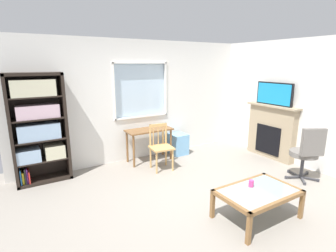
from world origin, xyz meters
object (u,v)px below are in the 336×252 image
object	(u,v)px
wooden_chair	(161,146)
coffee_table	(258,194)
bookshelf	(38,125)
office_chair	(307,151)
tv	(274,94)
fireplace	(271,131)
plastic_drawer_unit	(178,144)
desk_under_window	(149,134)
sippy_cup	(251,183)

from	to	relation	value
wooden_chair	coffee_table	world-z (taller)	wooden_chair
bookshelf	office_chair	size ratio (longest dim) A/B	1.92
wooden_chair	tv	size ratio (longest dim) A/B	1.05
fireplace	office_chair	distance (m)	1.24
wooden_chair	fireplace	size ratio (longest dim) A/B	0.74
plastic_drawer_unit	desk_under_window	bearing A→B (deg)	-176.32
tv	coffee_table	bearing A→B (deg)	-145.20
sippy_cup	plastic_drawer_unit	bearing A→B (deg)	78.88
desk_under_window	plastic_drawer_unit	xyz separation A→B (m)	(0.78, 0.05, -0.35)
fireplace	office_chair	bearing A→B (deg)	-113.50
bookshelf	desk_under_window	size ratio (longest dim) A/B	1.96
tv	office_chair	size ratio (longest dim) A/B	0.86
coffee_table	wooden_chair	bearing A→B (deg)	97.08
coffee_table	plastic_drawer_unit	bearing A→B (deg)	79.28
plastic_drawer_unit	tv	world-z (taller)	tv
wooden_chair	office_chair	world-z (taller)	office_chair
desk_under_window	sippy_cup	world-z (taller)	desk_under_window
desk_under_window	office_chair	bearing A→B (deg)	-50.19
plastic_drawer_unit	sippy_cup	size ratio (longest dim) A/B	5.28
bookshelf	fireplace	world-z (taller)	bookshelf
fireplace	office_chair	size ratio (longest dim) A/B	1.21
fireplace	sippy_cup	world-z (taller)	fireplace
plastic_drawer_unit	fireplace	world-z (taller)	fireplace
bookshelf	tv	xyz separation A→B (m)	(4.49, -1.29, 0.40)
fireplace	sippy_cup	size ratio (longest dim) A/B	13.49
fireplace	tv	world-z (taller)	tv
wooden_chair	plastic_drawer_unit	xyz separation A→B (m)	(0.79, 0.56, -0.23)
bookshelf	tv	world-z (taller)	bookshelf
tv	coffee_table	world-z (taller)	tv
fireplace	office_chair	xyz separation A→B (m)	(-0.49, -1.13, -0.04)
wooden_chair	office_chair	distance (m)	2.65
plastic_drawer_unit	coffee_table	bearing A→B (deg)	-100.72
desk_under_window	office_chair	world-z (taller)	office_chair
wooden_chair	sippy_cup	size ratio (longest dim) A/B	10.00
bookshelf	fireplace	bearing A→B (deg)	-16.02
wooden_chair	office_chair	bearing A→B (deg)	-42.90
bookshelf	wooden_chair	distance (m)	2.24
desk_under_window	sippy_cup	distance (m)	2.57
office_chair	tv	bearing A→B (deg)	67.27
bookshelf	tv	size ratio (longest dim) A/B	2.23
bookshelf	wooden_chair	xyz separation A→B (m)	(2.07, -0.62, -0.57)
desk_under_window	wooden_chair	world-z (taller)	wooden_chair
fireplace	tv	bearing A→B (deg)	-180.00
office_chair	coffee_table	xyz separation A→B (m)	(-1.67, -0.36, -0.20)
desk_under_window	tv	world-z (taller)	tv
tv	coffee_table	distance (m)	2.83
plastic_drawer_unit	office_chair	xyz separation A→B (m)	(1.16, -2.37, 0.32)
sippy_cup	wooden_chair	bearing A→B (deg)	97.68
desk_under_window	coffee_table	world-z (taller)	desk_under_window
desk_under_window	plastic_drawer_unit	world-z (taller)	desk_under_window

